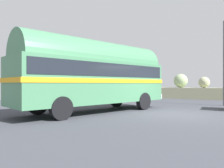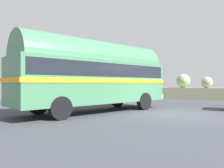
% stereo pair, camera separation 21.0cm
% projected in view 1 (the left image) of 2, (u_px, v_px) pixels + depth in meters
% --- Properties ---
extents(ground, '(32.00, 26.00, 0.02)m').
position_uv_depth(ground, '(176.00, 115.00, 10.38)').
color(ground, '#3B3E46').
extents(breakwater, '(31.36, 2.28, 2.47)m').
position_uv_depth(breakwater, '(209.00, 91.00, 20.47)').
color(breakwater, tan).
rests_on(breakwater, ground).
extents(vintage_coach, '(4.99, 8.90, 3.70)m').
position_uv_depth(vintage_coach, '(95.00, 73.00, 11.29)').
color(vintage_coach, black).
rests_on(vintage_coach, ground).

